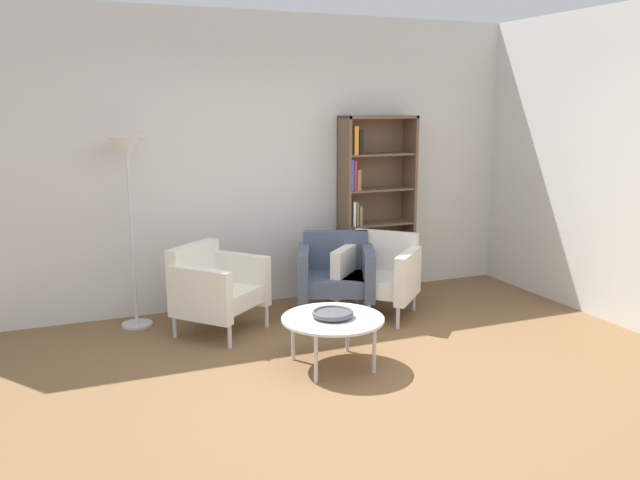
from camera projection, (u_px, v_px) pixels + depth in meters
name	position (u px, v px, depth m)	size (l,w,h in m)	color
ground_plane	(367.00, 392.00, 4.72)	(8.32, 8.32, 0.00)	brown
plaster_back_panel	(260.00, 161.00, 6.65)	(6.40, 0.12, 2.90)	silver
plaster_right_partition	(619.00, 167.00, 6.05)	(0.12, 5.20, 2.90)	silver
bookshelf_tall	(369.00, 210.00, 7.00)	(0.80, 0.30, 1.90)	brown
coffee_table_low	(333.00, 321.00, 5.10)	(0.80, 0.80, 0.40)	silver
decorative_bowl	(333.00, 313.00, 5.09)	(0.32, 0.32, 0.05)	#4C4C51
armchair_spare_guest	(336.00, 272.00, 6.40)	(0.90, 0.87, 0.78)	#4C566B
armchair_corner_red	(215.00, 287.00, 5.90)	(0.95, 0.94, 0.78)	white
armchair_near_window	(379.00, 272.00, 6.40)	(0.95, 0.95, 0.78)	white
floor_lamp_torchiere	(128.00, 170.00, 5.83)	(0.32, 0.32, 1.74)	silver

